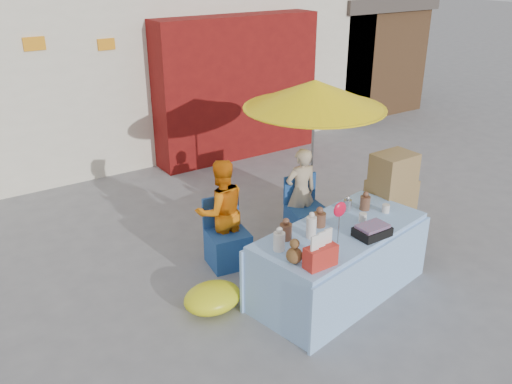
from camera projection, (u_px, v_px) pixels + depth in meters
ground at (271, 292)px, 6.25m from camera, size 80.00×80.00×0.00m
market_table at (338, 261)px, 6.09m from camera, size 2.28×1.37×1.29m
chair_left at (228, 245)px, 6.74m from camera, size 0.55×0.54×0.85m
chair_right at (306, 220)px, 7.38m from camera, size 0.55×0.54×0.85m
vendor_orange at (221, 211)px, 6.67m from camera, size 0.73×0.61×1.35m
vendor_beige at (301, 192)px, 7.33m from camera, size 0.50×0.37×1.25m
umbrella at (315, 95)px, 7.08m from camera, size 1.90×1.90×2.09m
box_stack at (390, 205)px, 6.99m from camera, size 0.60×0.50×1.32m
tarp_bundle at (212, 298)px, 5.90m from camera, size 0.81×0.74×0.29m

